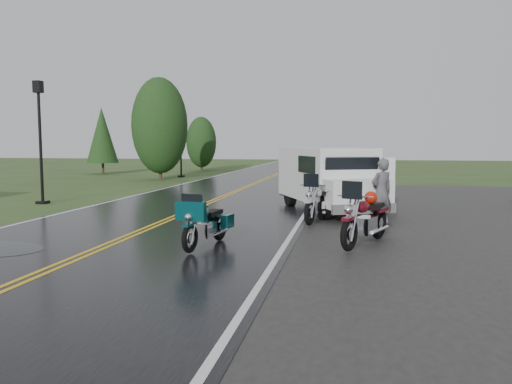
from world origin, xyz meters
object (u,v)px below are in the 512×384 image
(van_white, at_px, (325,184))
(person_at_van, at_px, (381,193))
(motorcycle_teal, at_px, (190,227))
(lamp_post_near_left, at_px, (40,142))
(lamp_post_far_left, at_px, (181,141))
(motorcycle_red, at_px, (349,220))
(motorcycle_silver, at_px, (310,203))

(van_white, bearing_deg, person_at_van, -44.60)
(motorcycle_teal, distance_m, lamp_post_near_left, 11.11)
(lamp_post_near_left, xyz_separation_m, lamp_post_far_left, (0.11, 15.36, 0.10))
(motorcycle_red, height_order, lamp_post_near_left, lamp_post_near_left)
(motorcycle_silver, bearing_deg, motorcycle_teal, -105.55)
(motorcycle_teal, xyz_separation_m, van_white, (2.42, 5.09, 0.48))
(motorcycle_teal, xyz_separation_m, lamp_post_far_left, (-8.05, 22.71, 1.79))
(motorcycle_red, height_order, person_at_van, person_at_van)
(motorcycle_teal, relative_size, person_at_van, 1.12)
(motorcycle_red, bearing_deg, motorcycle_silver, 131.54)
(motorcycle_red, relative_size, lamp_post_near_left, 0.52)
(motorcycle_teal, bearing_deg, person_at_van, 57.52)
(van_white, relative_size, lamp_post_near_left, 1.19)
(lamp_post_far_left, bearing_deg, van_white, -59.29)
(motorcycle_red, distance_m, motorcycle_teal, 3.21)
(motorcycle_teal, height_order, lamp_post_near_left, lamp_post_near_left)
(motorcycle_silver, distance_m, lamp_post_far_left, 21.52)
(person_at_van, height_order, lamp_post_near_left, lamp_post_near_left)
(motorcycle_silver, bearing_deg, person_at_van, 33.71)
(motorcycle_silver, height_order, van_white, van_white)
(motorcycle_red, bearing_deg, person_at_van, 100.09)
(motorcycle_red, bearing_deg, motorcycle_teal, -144.09)
(motorcycle_red, bearing_deg, lamp_post_far_left, 139.78)
(motorcycle_red, distance_m, motorcycle_silver, 3.24)
(motorcycle_red, relative_size, van_white, 0.43)
(lamp_post_far_left, bearing_deg, lamp_post_near_left, -90.40)
(motorcycle_silver, relative_size, lamp_post_near_left, 0.50)
(motorcycle_silver, height_order, lamp_post_near_left, lamp_post_near_left)
(person_at_van, xyz_separation_m, lamp_post_far_left, (-12.03, 18.21, 1.49))
(van_white, height_order, lamp_post_far_left, lamp_post_far_left)
(person_at_van, bearing_deg, motorcycle_silver, -15.71)
(lamp_post_far_left, bearing_deg, motorcycle_red, -63.06)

